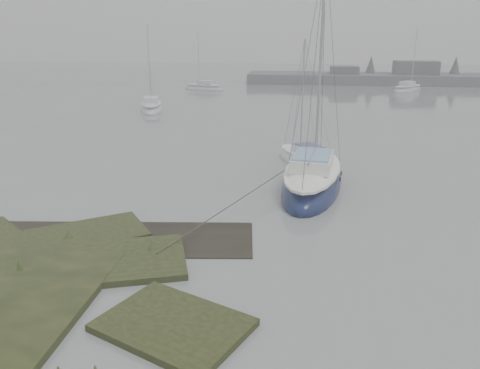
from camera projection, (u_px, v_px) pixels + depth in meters
The scene contains 7 objects.
ground at pixel (258, 118), 40.46m from camera, with size 160.00×160.00×0.00m, color slate.
far_shoreline at pixel (462, 79), 67.25m from camera, with size 60.00×8.00×4.15m.
sailboat_main at pixel (312, 181), 22.02m from camera, with size 3.72×8.32×11.34m.
sailboat_white at pixel (306, 160), 26.16m from camera, with size 4.18×5.24×7.25m.
sailboat_far_a at pixel (151, 108), 44.44m from camera, with size 3.49×6.31×8.47m.
sailboat_far_b at pixel (408, 89), 59.44m from camera, with size 5.24×5.65×8.20m.
sailboat_far_c at pixel (204, 88), 60.85m from camera, with size 5.88×3.53×7.89m.
Camera 1 is at (3.34, -10.16, 6.96)m, focal length 35.00 mm.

